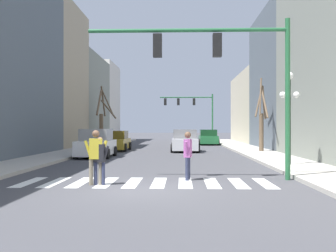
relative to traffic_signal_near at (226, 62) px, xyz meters
name	(u,v)px	position (x,y,z in m)	size (l,w,h in m)	color
ground_plane	(141,191)	(-2.85, -2.57, -4.27)	(240.00, 240.00, 0.00)	#424247
building_row_left	(33,82)	(-13.94, 17.88, 1.41)	(6.00, 53.76, 12.75)	gray
building_row_right	(322,71)	(8.24, 13.50, 1.55)	(6.00, 49.01, 13.85)	#BCB299
crosswalk_stripes	(146,183)	(-2.85, -0.85, -4.26)	(8.55, 2.60, 0.01)	white
traffic_signal_near	(226,62)	(0.00, 0.00, 0.00)	(7.32, 0.28, 5.82)	#236038
traffic_signal_far	(193,107)	(-0.24, 34.06, 0.16)	(6.53, 0.28, 5.97)	#236038
street_lamp_right_corner	(290,99)	(3.47, 4.41, -1.04)	(0.95, 0.36, 4.36)	black
car_parked_right_far	(208,138)	(1.25, 27.91, -3.50)	(2.14, 4.22, 1.64)	#236B38
car_driving_away_lane	(96,144)	(-6.97, 10.17, -3.44)	(2.12, 4.18, 1.79)	white
car_parked_left_far	(185,141)	(-1.34, 16.12, -3.47)	(2.17, 4.11, 1.72)	silver
car_at_intersection	(115,141)	(-6.94, 17.19, -3.51)	(2.18, 4.38, 1.61)	#A38423
pedestrian_on_left_sidewalk	(99,156)	(-4.33, -1.44, -3.33)	(0.68, 0.27, 1.59)	#282D47
pedestrian_crossing_street	(188,151)	(-1.40, -0.15, -3.24)	(0.31, 0.75, 1.74)	#282D47
pedestrian_near_right_corner	(96,153)	(-4.45, -1.44, -3.20)	(0.78, 0.31, 1.81)	#7A705B
street_tree_right_near	(262,119)	(4.31, 14.85, -1.74)	(1.48, 3.92, 5.39)	brown
street_tree_right_mid	(102,118)	(-9.68, 25.43, -1.46)	(1.83, 4.66, 5.96)	brown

